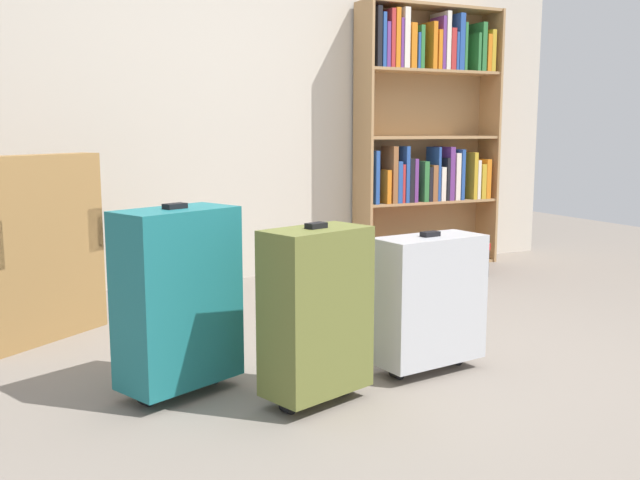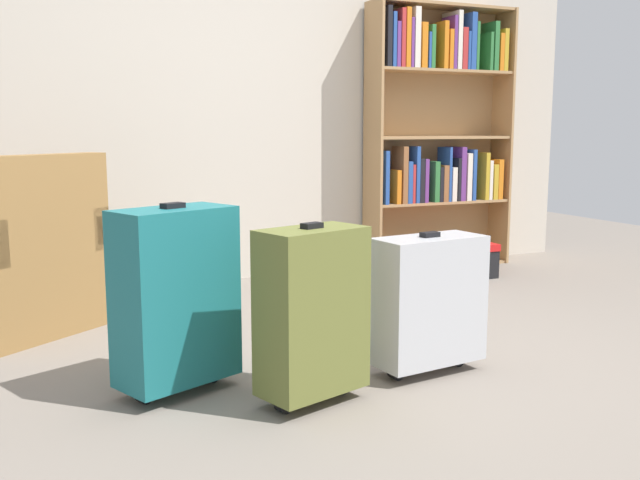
% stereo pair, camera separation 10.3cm
% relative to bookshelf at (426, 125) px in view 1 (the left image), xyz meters
% --- Properties ---
extents(ground_plane, '(9.53, 9.53, 0.00)m').
position_rel_bookshelf_xyz_m(ground_plane, '(-1.54, -1.94, -1.05)').
color(ground_plane, slate).
extents(back_wall, '(5.45, 0.10, 2.60)m').
position_rel_bookshelf_xyz_m(back_wall, '(-1.54, 0.19, 0.25)').
color(back_wall, beige).
rests_on(back_wall, ground).
extents(bookshelf, '(1.12, 0.27, 1.89)m').
position_rel_bookshelf_xyz_m(bookshelf, '(0.00, 0.00, 0.00)').
color(bookshelf, '#A87F51').
rests_on(bookshelf, ground).
extents(armchair, '(0.98, 0.98, 0.90)m').
position_rel_bookshelf_xyz_m(armchair, '(-2.91, -0.64, -0.73)').
color(armchair, olive).
rests_on(armchair, ground).
extents(mug, '(0.12, 0.08, 0.10)m').
position_rel_bookshelf_xyz_m(mug, '(-2.28, -0.65, -1.00)').
color(mug, '#1E7F4C').
rests_on(mug, ground).
extents(storage_box, '(0.51, 0.28, 0.24)m').
position_rel_bookshelf_xyz_m(storage_box, '(-0.10, -0.45, -0.92)').
color(storage_box, black).
rests_on(storage_box, ground).
extents(suitcase_silver, '(0.50, 0.28, 0.60)m').
position_rel_bookshelf_xyz_m(suitcase_silver, '(-1.34, -2.03, -0.73)').
color(suitcase_silver, '#B7BABF').
rests_on(suitcase_silver, ground).
extents(suitcase_teal, '(0.51, 0.40, 0.74)m').
position_rel_bookshelf_xyz_m(suitcase_teal, '(-2.35, -1.83, -0.66)').
color(suitcase_teal, '#19666B').
rests_on(suitcase_teal, ground).
extents(suitcase_olive, '(0.45, 0.33, 0.68)m').
position_rel_bookshelf_xyz_m(suitcase_olive, '(-1.91, -2.14, -0.69)').
color(suitcase_olive, brown).
rests_on(suitcase_olive, ground).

